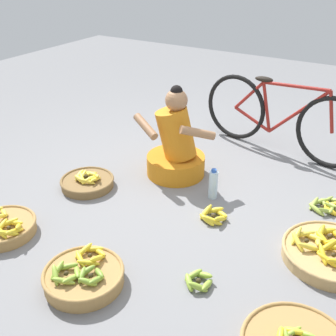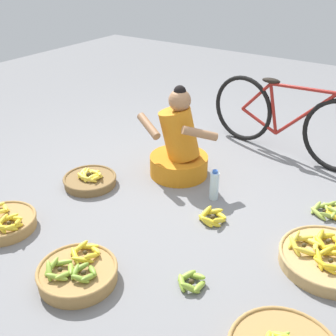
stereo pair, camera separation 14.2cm
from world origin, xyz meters
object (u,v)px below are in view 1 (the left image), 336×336
banana_basket_front_left (83,276)px  banana_basket_front_center (87,182)px  banana_basket_mid_right (331,253)px  loose_bananas_back_center (328,206)px  loose_bananas_near_vendor (214,216)px  loose_bananas_back_left (198,281)px  bicycle_leaning (280,118)px  water_bottle (213,184)px  vendor_woman_front (176,147)px  banana_basket_back_right (3,227)px

banana_basket_front_left → banana_basket_front_center: bearing=129.8°
banana_basket_mid_right → loose_bananas_back_center: banana_basket_mid_right is taller
loose_bananas_near_vendor → banana_basket_front_center: bearing=-174.0°
banana_basket_front_left → loose_bananas_back_left: size_ratio=2.48×
bicycle_leaning → water_bottle: bearing=-98.4°
loose_bananas_back_center → vendor_woman_front: bearing=-174.6°
banana_basket_front_left → loose_bananas_back_center: banana_basket_front_left is taller
banana_basket_front_left → loose_bananas_back_center: size_ratio=1.62×
banana_basket_back_right → banana_basket_front_center: bearing=84.4°
banana_basket_mid_right → loose_bananas_back_left: (-0.64, -0.66, -0.02)m
loose_bananas_back_left → banana_basket_mid_right: bearing=46.0°
banana_basket_mid_right → bicycle_leaning: bearing=120.6°
banana_basket_mid_right → loose_bananas_back_left: size_ratio=3.18×
banana_basket_front_center → water_bottle: bearing=22.0°
banana_basket_mid_right → loose_bananas_back_left: 0.92m
banana_basket_mid_right → water_bottle: bearing=163.7°
vendor_woman_front → bicycle_leaning: (0.63, 0.93, 0.09)m
banana_basket_mid_right → banana_basket_back_right: bearing=-155.9°
banana_basket_mid_right → water_bottle: (-1.00, 0.29, 0.07)m
banana_basket_front_center → loose_bananas_back_left: bearing=-22.0°
loose_bananas_back_left → water_bottle: bearing=110.9°
banana_basket_back_right → banana_basket_mid_right: banana_basket_mid_right is taller
loose_bananas_back_left → banana_basket_back_right: bearing=-169.4°
vendor_woman_front → banana_basket_back_right: 1.55m
banana_basket_mid_right → banana_basket_front_left: 1.60m
loose_bananas_near_vendor → water_bottle: water_bottle is taller
vendor_woman_front → banana_basket_front_left: size_ratio=1.65×
banana_basket_front_center → banana_basket_front_left: bearing=-50.2°
vendor_woman_front → water_bottle: 0.52m
banana_basket_front_left → loose_bananas_near_vendor: (0.39, 1.02, -0.03)m
vendor_woman_front → loose_bananas_back_left: 1.42m
bicycle_leaning → loose_bananas_back_center: bicycle_leaning is taller
vendor_woman_front → water_bottle: (0.46, -0.19, -0.14)m
banana_basket_back_right → loose_bananas_back_left: (1.44, 0.27, -0.02)m
bicycle_leaning → banana_basket_front_left: (-0.41, -2.42, -0.30)m
banana_basket_back_right → loose_bananas_back_left: banana_basket_back_right is taller
banana_basket_front_center → loose_bananas_back_center: banana_basket_front_center is taller
loose_bananas_back_center → water_bottle: water_bottle is taller
banana_basket_mid_right → water_bottle: size_ratio=2.44×
loose_bananas_back_center → water_bottle: bearing=-160.2°
banana_basket_mid_right → banana_basket_front_left: banana_basket_front_left is taller
banana_basket_front_left → water_bottle: size_ratio=1.91×
loose_bananas_near_vendor → loose_bananas_back_left: (0.22, -0.67, -0.00)m
loose_bananas_back_center → water_bottle: size_ratio=1.18×
bicycle_leaning → banana_basket_front_left: bicycle_leaning is taller
banana_basket_back_right → loose_bananas_back_center: banana_basket_back_right is taller
vendor_woman_front → banana_basket_front_center: (-0.53, -0.59, -0.22)m
banana_basket_front_center → water_bottle: size_ratio=1.75×
vendor_woman_front → banana_basket_front_left: 1.52m
banana_basket_back_right → water_bottle: 1.63m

